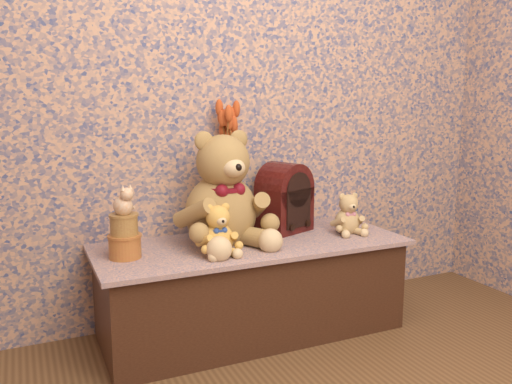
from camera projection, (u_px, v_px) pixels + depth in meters
display_shelf at (252, 287)px, 2.44m from camera, size 1.41×0.57×0.43m
teddy_large at (221, 183)px, 2.35m from camera, size 0.49×0.56×0.54m
teddy_medium at (217, 227)px, 2.21m from camera, size 0.18×0.22×0.23m
teddy_small at (348, 211)px, 2.55m from camera, size 0.19×0.22×0.21m
cathedral_radio at (284, 197)px, 2.58m from camera, size 0.29×0.25×0.34m
ceramic_vase at (232, 212)px, 2.55m from camera, size 0.14×0.14×0.21m
dried_stalks at (231, 148)px, 2.49m from camera, size 0.27×0.27×0.40m
biscuit_tin_lower at (125, 247)px, 2.16m from camera, size 0.14×0.14×0.09m
biscuit_tin_upper at (124, 225)px, 2.14m from camera, size 0.12×0.12×0.09m
cat_figurine at (123, 199)px, 2.12m from camera, size 0.12×0.13×0.13m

